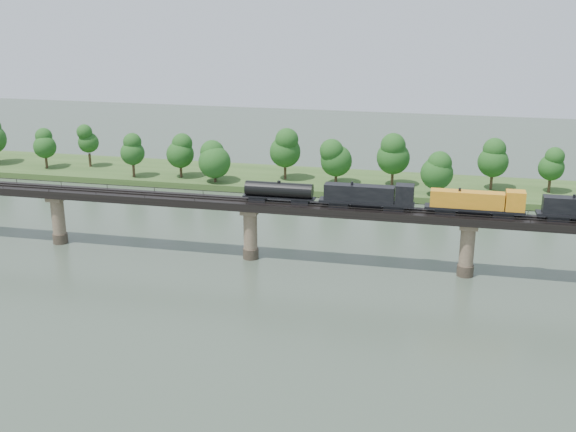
# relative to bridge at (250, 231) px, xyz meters

# --- Properties ---
(ground) EXTENTS (400.00, 400.00, 0.00)m
(ground) POSITION_rel_bridge_xyz_m (0.00, -30.00, -5.46)
(ground) COLOR #324033
(ground) RESTS_ON ground
(far_bank) EXTENTS (300.00, 24.00, 1.60)m
(far_bank) POSITION_rel_bridge_xyz_m (0.00, 55.00, -4.66)
(far_bank) COLOR #2F4D1F
(far_bank) RESTS_ON ground
(bridge) EXTENTS (236.00, 30.00, 11.50)m
(bridge) POSITION_rel_bridge_xyz_m (0.00, 0.00, 0.00)
(bridge) COLOR #473A2D
(bridge) RESTS_ON ground
(bridge_superstructure) EXTENTS (220.00, 4.90, 0.75)m
(bridge_superstructure) POSITION_rel_bridge_xyz_m (0.00, 0.00, 6.33)
(bridge_superstructure) COLOR black
(bridge_superstructure) RESTS_ON bridge
(far_treeline) EXTENTS (289.06, 17.54, 13.60)m
(far_treeline) POSITION_rel_bridge_xyz_m (-8.21, 50.52, 3.37)
(far_treeline) COLOR #382619
(far_treeline) RESTS_ON far_bank
(freight_train) EXTENTS (69.25, 2.70, 4.77)m
(freight_train) POSITION_rel_bridge_xyz_m (34.53, 0.00, 8.32)
(freight_train) COLOR black
(freight_train) RESTS_ON bridge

